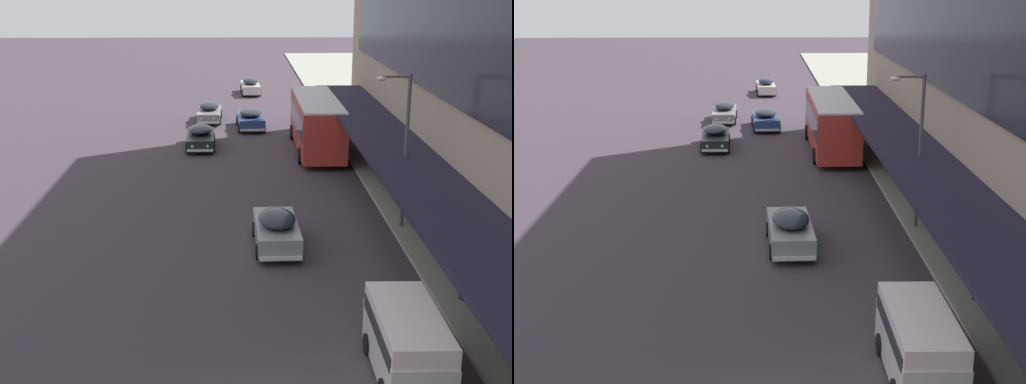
% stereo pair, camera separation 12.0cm
% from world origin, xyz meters
% --- Properties ---
extents(transit_bus_kerbside_front, '(2.87, 10.56, 3.44)m').
position_xyz_m(transit_bus_kerbside_front, '(4.23, 29.80, 1.97)').
color(transit_bus_kerbside_front, '#B42F28').
rests_on(transit_bus_kerbside_front, ground).
extents(sedan_lead_near, '(1.98, 4.78, 1.48)m').
position_xyz_m(sedan_lead_near, '(-3.26, 30.97, 0.74)').
color(sedan_lead_near, black).
rests_on(sedan_lead_near, ground).
extents(sedan_second_mid, '(1.95, 4.95, 1.58)m').
position_xyz_m(sedan_second_mid, '(0.41, 53.37, 0.78)').
color(sedan_second_mid, beige).
rests_on(sedan_second_mid, ground).
extents(sedan_trailing_near, '(1.97, 4.54, 1.62)m').
position_xyz_m(sedan_trailing_near, '(0.78, 12.79, 0.80)').
color(sedan_trailing_near, gray).
rests_on(sedan_trailing_near, ground).
extents(sedan_oncoming_front, '(2.15, 4.85, 1.51)m').
position_xyz_m(sedan_oncoming_front, '(0.13, 37.04, 0.75)').
color(sedan_oncoming_front, navy).
rests_on(sedan_oncoming_front, ground).
extents(sedan_far_back, '(1.90, 4.73, 1.49)m').
position_xyz_m(sedan_far_back, '(-3.02, 39.97, 0.74)').
color(sedan_far_back, gray).
rests_on(sedan_far_back, ground).
extents(vw_van, '(1.94, 4.57, 1.96)m').
position_xyz_m(vw_van, '(3.88, 2.84, 1.10)').
color(vw_van, beige).
rests_on(vw_van, ground).
extents(pedestrian_at_kerb, '(0.39, 0.56, 1.86)m').
position_xyz_m(pedestrian_at_kerb, '(6.90, 7.27, 1.18)').
color(pedestrian_at_kerb, '#202E37').
rests_on(pedestrian_at_kerb, sidewalk_kerb).
extents(street_lamp, '(1.50, 0.28, 6.75)m').
position_xyz_m(street_lamp, '(6.28, 14.85, 4.09)').
color(street_lamp, '#4C4C51').
rests_on(street_lamp, sidewalk_kerb).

